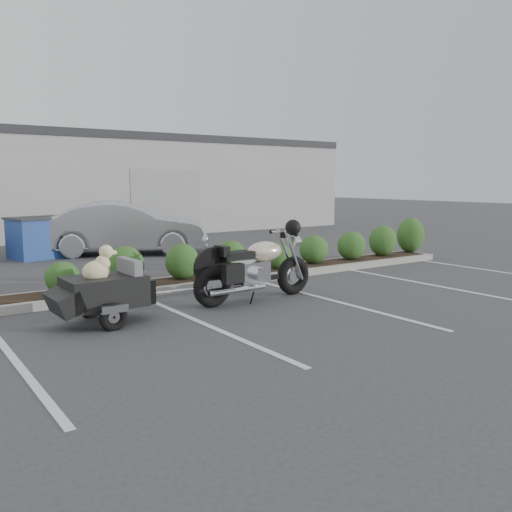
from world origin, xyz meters
TOP-DOWN VIEW (x-y plane):
  - ground at (0.00, 0.00)m, footprint 90.00×90.00m
  - planter_kerb at (1.00, 2.20)m, footprint 12.00×1.00m
  - building at (0.00, 17.00)m, footprint 26.00×10.00m
  - motorcycle at (0.07, 0.30)m, footprint 2.55×0.86m
  - pet_trailer at (-2.72, 0.33)m, footprint 2.03×1.13m
  - sedan at (0.54, 7.64)m, footprint 4.96×3.42m
  - dumpster at (-1.64, 8.27)m, footprint 1.97×1.55m

SIDE VIEW (x-z plane):
  - ground at x=0.00m, z-range 0.00..0.00m
  - planter_kerb at x=1.00m, z-range 0.00..0.15m
  - pet_trailer at x=-2.72m, z-range -0.09..1.12m
  - dumpster at x=-1.64m, z-range 0.01..1.16m
  - motorcycle at x=0.07m, z-range -0.15..1.32m
  - sedan at x=0.54m, z-range 0.00..1.55m
  - building at x=0.00m, z-range 0.00..4.00m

